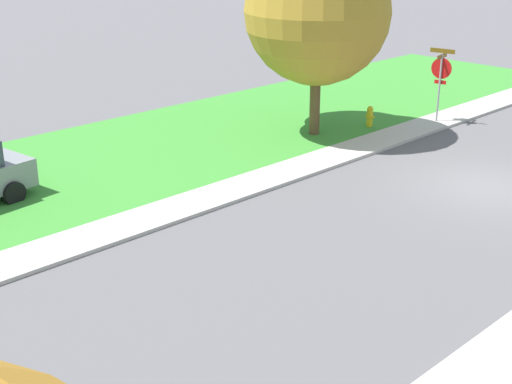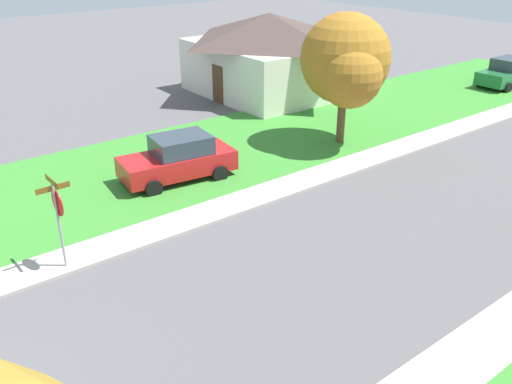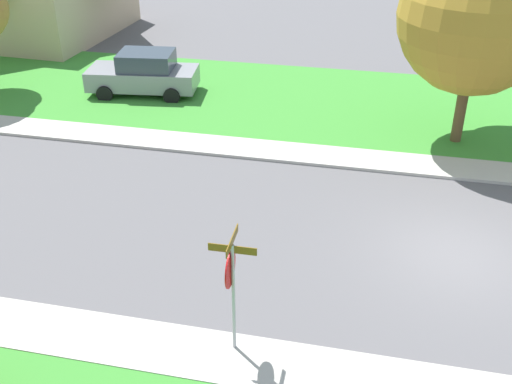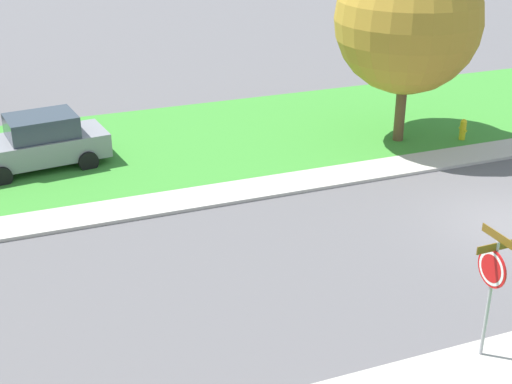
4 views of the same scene
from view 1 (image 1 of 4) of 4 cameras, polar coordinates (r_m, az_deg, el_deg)
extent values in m
plane|color=#565456|center=(21.74, 17.43, 0.42)|extent=(120.00, 120.00, 0.00)
cube|color=#ADA89E|center=(16.98, -18.48, -5.33)|extent=(1.40, 56.00, 0.10)
cylinder|color=#9E9EA3|center=(27.62, 14.13, 7.81)|extent=(0.07, 0.07, 2.60)
cylinder|color=red|center=(27.52, 14.30, 9.35)|extent=(0.75, 0.18, 0.76)
cylinder|color=white|center=(27.53, 14.32, 9.36)|extent=(0.66, 0.14, 0.67)
cylinder|color=red|center=(27.54, 14.32, 9.36)|extent=(0.54, 0.11, 0.55)
cube|color=brown|center=(27.36, 14.39, 10.65)|extent=(0.91, 0.20, 0.16)
cube|color=brown|center=(27.39, 14.35, 10.26)|extent=(0.20, 0.91, 0.16)
cube|color=red|center=(27.61, 14.21, 8.34)|extent=(0.44, 0.11, 0.14)
cylinder|color=black|center=(20.40, -18.44, -0.08)|extent=(0.32, 0.66, 0.64)
cylinder|color=brown|center=(25.34, 4.63, 7.19)|extent=(0.36, 0.36, 2.56)
sphere|color=#A47C27|center=(24.81, 4.84, 13.91)|extent=(4.88, 4.88, 4.88)
sphere|color=#A47C27|center=(26.15, 4.02, 12.94)|extent=(3.42, 3.42, 3.42)
cylinder|color=gold|center=(26.71, 8.87, 5.66)|extent=(0.22, 0.22, 0.70)
sphere|color=gold|center=(26.62, 8.92, 6.43)|extent=(0.22, 0.22, 0.22)
cylinder|color=gold|center=(26.61, 9.13, 5.81)|extent=(0.10, 0.08, 0.08)
cylinder|color=gold|center=(26.77, 8.65, 5.93)|extent=(0.10, 0.08, 0.08)
camera|label=2|loc=(25.52, -1.17, 23.72)|focal=38.33mm
camera|label=3|loc=(16.61, 63.22, 16.27)|focal=43.29mm
camera|label=4|loc=(6.94, 87.62, 14.59)|focal=49.91mm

